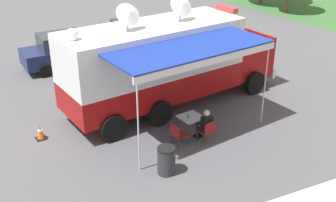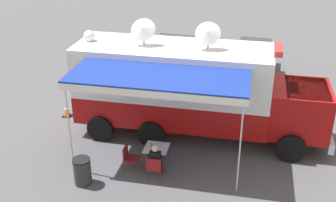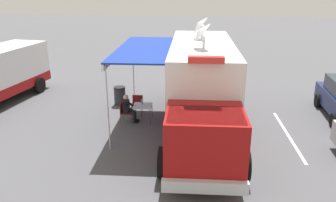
{
  "view_description": "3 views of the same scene",
  "coord_description": "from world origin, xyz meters",
  "px_view_note": "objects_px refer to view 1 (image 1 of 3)",
  "views": [
    {
      "loc": [
        13.15,
        -8.0,
        7.75
      ],
      "look_at": [
        2.02,
        -0.64,
        1.33
      ],
      "focal_mm": 44.92,
      "sensor_mm": 36.0,
      "label": 1
    },
    {
      "loc": [
        14.19,
        3.21,
        8.18
      ],
      "look_at": [
        0.31,
        -0.11,
        1.43
      ],
      "focal_mm": 44.78,
      "sensor_mm": 36.0,
      "label": 2
    },
    {
      "loc": [
        0.1,
        13.79,
        5.81
      ],
      "look_at": [
        1.38,
        0.33,
        1.08
      ],
      "focal_mm": 36.27,
      "sensor_mm": 36.0,
      "label": 3
    }
  ],
  "objects_px": {
    "water_bottle": "(188,116)",
    "trash_bin": "(166,160)",
    "car_behind_truck": "(131,36)",
    "command_truck": "(169,60)",
    "folding_chair_at_table": "(208,130)",
    "seated_responder": "(205,124)",
    "folding_table": "(191,118)",
    "folding_chair_beside_table": "(178,133)",
    "traffic_cone": "(40,132)",
    "car_far_corner": "(64,50)"
  },
  "relations": [
    {
      "from": "water_bottle",
      "to": "trash_bin",
      "type": "xyz_separation_m",
      "value": [
        1.46,
        -1.89,
        -0.38
      ]
    },
    {
      "from": "car_behind_truck",
      "to": "command_truck",
      "type": "bearing_deg",
      "value": -16.23
    },
    {
      "from": "folding_chair_at_table",
      "to": "seated_responder",
      "type": "distance_m",
      "value": 0.23
    },
    {
      "from": "command_truck",
      "to": "seated_responder",
      "type": "relative_size",
      "value": 7.64
    },
    {
      "from": "folding_table",
      "to": "folding_chair_beside_table",
      "type": "distance_m",
      "value": 0.95
    },
    {
      "from": "water_bottle",
      "to": "trash_bin",
      "type": "distance_m",
      "value": 2.42
    },
    {
      "from": "folding_chair_at_table",
      "to": "traffic_cone",
      "type": "height_order",
      "value": "folding_chair_at_table"
    },
    {
      "from": "folding_table",
      "to": "car_far_corner",
      "type": "height_order",
      "value": "car_far_corner"
    },
    {
      "from": "folding_chair_beside_table",
      "to": "seated_responder",
      "type": "bearing_deg",
      "value": 77.54
    },
    {
      "from": "command_truck",
      "to": "car_far_corner",
      "type": "height_order",
      "value": "command_truck"
    },
    {
      "from": "folding_chair_at_table",
      "to": "trash_bin",
      "type": "relative_size",
      "value": 0.96
    },
    {
      "from": "seated_responder",
      "to": "car_behind_truck",
      "type": "bearing_deg",
      "value": 165.47
    },
    {
      "from": "seated_responder",
      "to": "command_truck",
      "type": "bearing_deg",
      "value": 169.3
    },
    {
      "from": "folding_chair_at_table",
      "to": "traffic_cone",
      "type": "xyz_separation_m",
      "value": [
        -3.52,
        -4.8,
        -0.23
      ]
    },
    {
      "from": "folding_table",
      "to": "folding_chair_at_table",
      "type": "distance_m",
      "value": 0.83
    },
    {
      "from": "car_far_corner",
      "to": "folding_table",
      "type": "bearing_deg",
      "value": 7.91
    },
    {
      "from": "traffic_cone",
      "to": "car_far_corner",
      "type": "distance_m",
      "value": 7.26
    },
    {
      "from": "folding_chair_at_table",
      "to": "folding_chair_beside_table",
      "type": "bearing_deg",
      "value": -112.25
    },
    {
      "from": "water_bottle",
      "to": "folding_chair_beside_table",
      "type": "relative_size",
      "value": 0.26
    },
    {
      "from": "folding_table",
      "to": "water_bottle",
      "type": "height_order",
      "value": "water_bottle"
    },
    {
      "from": "water_bottle",
      "to": "command_truck",
      "type": "bearing_deg",
      "value": 160.89
    },
    {
      "from": "traffic_cone",
      "to": "car_behind_truck",
      "type": "distance_m",
      "value": 9.97
    },
    {
      "from": "folding_chair_beside_table",
      "to": "car_behind_truck",
      "type": "xyz_separation_m",
      "value": [
        -9.78,
        3.58,
        0.37
      ]
    },
    {
      "from": "trash_bin",
      "to": "car_far_corner",
      "type": "bearing_deg",
      "value": 175.8
    },
    {
      "from": "trash_bin",
      "to": "command_truck",
      "type": "bearing_deg",
      "value": 145.32
    },
    {
      "from": "folding_chair_beside_table",
      "to": "trash_bin",
      "type": "height_order",
      "value": "trash_bin"
    },
    {
      "from": "water_bottle",
      "to": "car_behind_truck",
      "type": "height_order",
      "value": "car_behind_truck"
    },
    {
      "from": "command_truck",
      "to": "water_bottle",
      "type": "xyz_separation_m",
      "value": [
        2.56,
        -0.89,
        -1.11
      ]
    },
    {
      "from": "car_far_corner",
      "to": "car_behind_truck",
      "type": "bearing_deg",
      "value": 93.97
    },
    {
      "from": "command_truck",
      "to": "traffic_cone",
      "type": "height_order",
      "value": "command_truck"
    },
    {
      "from": "water_bottle",
      "to": "seated_responder",
      "type": "relative_size",
      "value": 0.18
    },
    {
      "from": "water_bottle",
      "to": "car_behind_truck",
      "type": "xyz_separation_m",
      "value": [
        -9.43,
        2.89,
        0.05
      ]
    },
    {
      "from": "water_bottle",
      "to": "trash_bin",
      "type": "bearing_deg",
      "value": -52.37
    },
    {
      "from": "trash_bin",
      "to": "car_far_corner",
      "type": "xyz_separation_m",
      "value": [
        -10.61,
        0.78,
        0.42
      ]
    },
    {
      "from": "water_bottle",
      "to": "car_behind_truck",
      "type": "distance_m",
      "value": 9.86
    },
    {
      "from": "command_truck",
      "to": "seated_responder",
      "type": "xyz_separation_m",
      "value": [
        3.12,
        -0.59,
        -1.3
      ]
    },
    {
      "from": "command_truck",
      "to": "folding_table",
      "type": "xyz_separation_m",
      "value": [
        2.51,
        -0.73,
        -1.27
      ]
    },
    {
      "from": "water_bottle",
      "to": "folding_chair_at_table",
      "type": "bearing_deg",
      "value": 21.75
    },
    {
      "from": "car_behind_truck",
      "to": "car_far_corner",
      "type": "bearing_deg",
      "value": -86.03
    },
    {
      "from": "water_bottle",
      "to": "folding_chair_at_table",
      "type": "height_order",
      "value": "water_bottle"
    },
    {
      "from": "seated_responder",
      "to": "traffic_cone",
      "type": "xyz_separation_m",
      "value": [
        -3.33,
        -4.79,
        -0.37
      ]
    },
    {
      "from": "folding_chair_beside_table",
      "to": "car_far_corner",
      "type": "relative_size",
      "value": 0.2
    },
    {
      "from": "folding_table",
      "to": "car_far_corner",
      "type": "xyz_separation_m",
      "value": [
        -9.11,
        -1.27,
        0.21
      ]
    },
    {
      "from": "seated_responder",
      "to": "car_behind_truck",
      "type": "distance_m",
      "value": 10.33
    },
    {
      "from": "water_bottle",
      "to": "seated_responder",
      "type": "height_order",
      "value": "seated_responder"
    },
    {
      "from": "traffic_cone",
      "to": "water_bottle",
      "type": "bearing_deg",
      "value": 58.45
    },
    {
      "from": "seated_responder",
      "to": "car_far_corner",
      "type": "bearing_deg",
      "value": -171.76
    },
    {
      "from": "water_bottle",
      "to": "traffic_cone",
      "type": "xyz_separation_m",
      "value": [
        -2.76,
        -4.5,
        -0.55
      ]
    },
    {
      "from": "seated_responder",
      "to": "traffic_cone",
      "type": "distance_m",
      "value": 5.85
    },
    {
      "from": "folding_chair_beside_table",
      "to": "trash_bin",
      "type": "bearing_deg",
      "value": -47.04
    }
  ]
}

